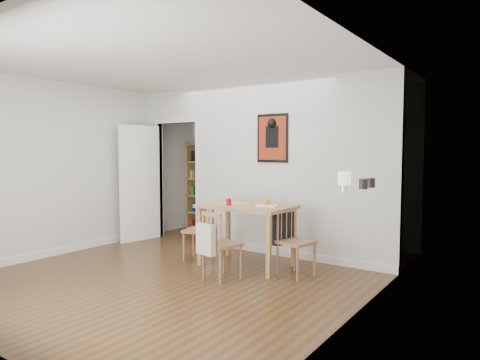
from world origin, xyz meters
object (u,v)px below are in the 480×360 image
Objects in this scene: chair_left at (199,231)px; red_glass at (229,202)px; chair_front at (221,245)px; ceramic_jar_a at (363,184)px; bookshelf at (205,188)px; notebook at (267,206)px; mantel_lamp at (344,179)px; orange_fruit at (266,202)px; dining_table at (247,212)px; chair_right at (295,241)px; fireplace at (364,241)px; ceramic_jar_b at (371,183)px.

chair_left is 0.74m from red_glass.
chair_front is 1.83m from ceramic_jar_a.
bookshelf is 2.81m from notebook.
chair_left is 2.16m from bookshelf.
mantel_lamp reaches higher than chair_front.
orange_fruit is (0.41, 0.30, -0.00)m from red_glass.
red_glass is (-0.26, 0.51, 0.46)m from chair_front.
dining_table is 0.81m from chair_right.
fireplace reaches higher than chair_left.
chair_right is 9.63× the size of orange_fruit.
chair_right is at bearing -30.06° from bookshelf.
notebook is at bearing 20.10° from red_glass.
mantel_lamp is at bearing -13.97° from chair_left.
chair_left is 0.99× the size of chair_front.
chair_right is 0.93m from chair_front.
fireplace reaches higher than dining_table.
ceramic_jar_b is (1.88, 0.11, 0.33)m from red_glass.
chair_front is 0.74m from red_glass.
notebook is (2.34, -1.56, -0.01)m from bookshelf.
red_glass is 1.05× the size of orange_fruit.
chair_left is 2.58m from ceramic_jar_b.
chair_left is 0.98× the size of chair_right.
red_glass is at bearing -172.32° from chair_right.
orange_fruit is 0.15m from notebook.
notebook reaches higher than chair_front.
fireplace is (2.48, -0.24, 0.20)m from chair_left.
chair_right is 1.22m from ceramic_jar_b.
dining_table is 1.48× the size of chair_left.
chair_left is 1.51m from chair_right.
notebook is 1.44m from ceramic_jar_b.
mantel_lamp is at bearing -31.90° from bookshelf.
mantel_lamp is (2.39, -0.60, 0.87)m from chair_left.
dining_table is 0.83m from chair_left.
ceramic_jar_a reaches higher than dining_table.
chair_left is 7.73× the size of ceramic_jar_b.
bookshelf reaches higher than ceramic_jar_a.
ceramic_jar_a is at bearing -14.84° from chair_right.
ceramic_jar_a reaches higher than orange_fruit.
fireplace is 11.66× the size of ceramic_jar_b.
ceramic_jar_b is (0.94, -0.02, 0.78)m from chair_right.
mantel_lamp is at bearing -16.77° from red_glass.
dining_table is at bearing -148.66° from orange_fruit.
fireplace is at bearing -84.58° from ceramic_jar_b.
bookshelf reaches higher than orange_fruit.
ceramic_jar_b is (2.45, 0.06, 0.80)m from chair_left.
fireplace is 1.60m from orange_fruit.
ceramic_jar_b is at bearing -7.41° from orange_fruit.
bookshelf is 4.17m from ceramic_jar_a.
ceramic_jar_b is at bearing 3.33° from red_glass.
red_glass is 1.95m from mantel_lamp.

